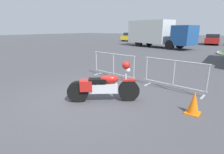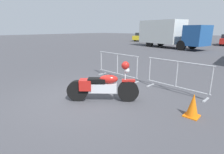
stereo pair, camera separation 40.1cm
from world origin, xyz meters
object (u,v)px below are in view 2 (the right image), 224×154
(parked_car_blue, at_px, (159,37))
(parked_car_maroon, at_px, (178,38))
(box_truck, at_px, (168,33))
(parked_car_yellow, at_px, (142,37))
(crowd_barrier_near, at_px, (117,66))
(traffic_cone, at_px, (193,106))
(crowd_barrier_far, at_px, (176,76))
(motorcycle, at_px, (103,86))
(parked_car_black, at_px, (201,39))
(pedestrian, at_px, (192,40))

(parked_car_blue, bearing_deg, parked_car_maroon, -92.97)
(box_truck, bearing_deg, parked_car_yellow, 151.03)
(crowd_barrier_near, distance_m, parked_car_maroon, 21.54)
(parked_car_blue, height_order, traffic_cone, parked_car_blue)
(crowd_barrier_far, xyz_separation_m, parked_car_blue, (-11.57, 20.54, 0.16))
(traffic_cone, bearing_deg, crowd_barrier_near, 159.14)
(motorcycle, bearing_deg, crowd_barrier_far, 18.00)
(crowd_barrier_near, xyz_separation_m, traffic_cone, (3.58, -1.37, -0.27))
(parked_car_black, xyz_separation_m, traffic_cone, (6.31, -21.89, -0.41))
(pedestrian, bearing_deg, parked_car_yellow, 40.48)
(crowd_barrier_far, relative_size, parked_car_yellow, 0.52)
(parked_car_yellow, xyz_separation_m, pedestrian, (10.30, -6.04, 0.22))
(crowd_barrier_far, distance_m, parked_car_maroon, 22.38)
(parked_car_yellow, bearing_deg, pedestrian, -126.81)
(parked_car_blue, bearing_deg, box_truck, -152.22)
(pedestrian, bearing_deg, motorcycle, 171.42)
(box_truck, relative_size, traffic_cone, 13.58)
(crowd_barrier_far, height_order, parked_car_maroon, parked_car_maroon)
(crowd_barrier_far, height_order, parked_car_black, parked_car_black)
(parked_car_blue, bearing_deg, crowd_barrier_far, -157.02)
(crowd_barrier_far, distance_m, parked_car_black, 21.20)
(parked_car_maroon, distance_m, parked_car_black, 3.14)
(pedestrian, bearing_deg, crowd_barrier_near, 168.02)
(crowd_barrier_near, distance_m, pedestrian, 14.72)
(crowd_barrier_far, xyz_separation_m, parked_car_yellow, (-14.71, 20.64, 0.15))
(crowd_barrier_far, height_order, parked_car_blue, parked_car_blue)
(motorcycle, xyz_separation_m, parked_car_yellow, (-13.42, 22.79, 0.25))
(box_truck, xyz_separation_m, parked_car_yellow, (-8.03, 7.31, -0.93))
(motorcycle, relative_size, pedestrian, 1.01)
(parked_car_maroon, bearing_deg, traffic_cone, -163.27)
(parked_car_yellow, xyz_separation_m, traffic_cone, (15.72, -22.01, -0.42))
(pedestrian, xyz_separation_m, traffic_cone, (5.41, -15.96, -0.63))
(motorcycle, xyz_separation_m, traffic_cone, (2.30, 0.78, -0.17))
(box_truck, distance_m, parked_car_blue, 8.76)
(parked_car_blue, xyz_separation_m, traffic_cone, (12.58, -21.91, -0.42))
(box_truck, bearing_deg, parked_car_black, 92.49)
(motorcycle, relative_size, parked_car_blue, 0.40)
(crowd_barrier_near, distance_m, traffic_cone, 3.84)
(motorcycle, bearing_deg, traffic_cone, -22.23)
(parked_car_maroon, bearing_deg, crowd_barrier_near, -170.62)
(motorcycle, height_order, traffic_cone, motorcycle)
(parked_car_black, bearing_deg, crowd_barrier_near, -178.84)
(parked_car_yellow, bearing_deg, box_truck, -138.71)
(crowd_barrier_far, bearing_deg, motorcycle, -120.95)
(crowd_barrier_near, xyz_separation_m, pedestrian, (-1.83, 14.60, 0.37))
(crowd_barrier_near, bearing_deg, pedestrian, 97.15)
(traffic_cone, bearing_deg, pedestrian, 108.73)
(motorcycle, height_order, parked_car_black, parked_car_black)
(parked_car_maroon, height_order, pedestrian, pedestrian)
(motorcycle, relative_size, crowd_barrier_far, 0.77)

